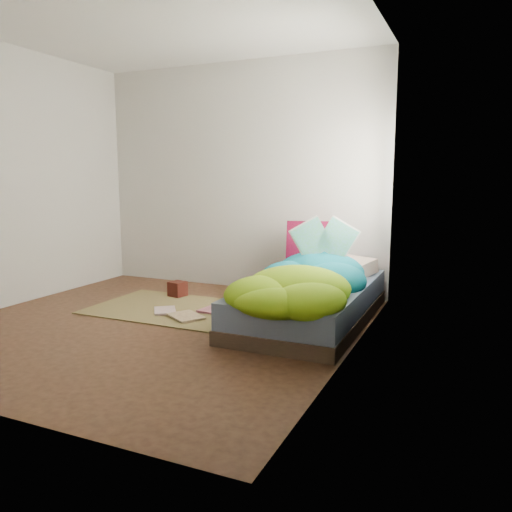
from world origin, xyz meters
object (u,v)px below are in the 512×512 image
Objects in this scene: wooden_box at (178,289)px; floor_book_a at (154,311)px; open_book at (325,228)px; pillow_magenta at (311,246)px; bed at (311,303)px; floor_book_b at (205,308)px.

wooden_box reaches higher than floor_book_a.
pillow_magenta is at bearing 100.98° from open_book.
floor_book_a is (-1.51, -0.60, -0.81)m from open_book.
open_book is 1.83m from wooden_box.
open_book is at bearing -74.17° from pillow_magenta.
floor_book_a is (-1.45, -0.39, -0.15)m from bed.
floor_book_b is (-1.06, -0.10, -0.14)m from bed.
wooden_box is (-1.67, 0.06, -0.74)m from open_book.
wooden_box is 0.69m from floor_book_a.
pillow_magenta is 1.53m from wooden_box.
pillow_magenta is (-0.23, 0.70, 0.42)m from bed.
floor_book_a is at bearing -76.31° from wooden_box.
pillow_magenta is 1.81× the size of floor_book_a.
open_book is 3.19× the size of wooden_box.
wooden_box reaches higher than floor_book_b.
wooden_box is at bearing 153.14° from floor_book_b.
open_book is at bearing 75.85° from bed.
wooden_box is (-1.38, -0.42, -0.50)m from pillow_magenta.
open_book reaches higher than wooden_box.
floor_book_a is at bearing -153.47° from pillow_magenta.
floor_book_a is 0.97× the size of floor_book_b.
pillow_magenta is 3.13× the size of wooden_box.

